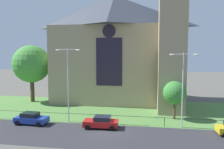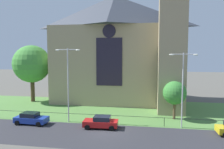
# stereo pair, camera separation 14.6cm
# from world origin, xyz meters

# --- Properties ---
(ground) EXTENTS (160.00, 160.00, 0.00)m
(ground) POSITION_xyz_m (0.00, 10.00, 0.00)
(ground) COLOR #56544C
(road_asphalt) EXTENTS (120.00, 8.00, 0.01)m
(road_asphalt) POSITION_xyz_m (0.00, -2.00, 0.00)
(road_asphalt) COLOR #2D2D33
(road_asphalt) RESTS_ON ground
(grass_verge) EXTENTS (120.00, 20.00, 0.01)m
(grass_verge) POSITION_xyz_m (0.00, 8.00, 0.00)
(grass_verge) COLOR #517F3D
(grass_verge) RESTS_ON ground
(church_building) EXTENTS (23.20, 16.20, 26.00)m
(church_building) POSITION_xyz_m (-1.02, 16.94, 10.27)
(church_building) COLOR tan
(church_building) RESTS_ON ground
(iron_railing) EXTENTS (34.71, 0.07, 1.13)m
(iron_railing) POSITION_xyz_m (-1.79, 2.50, 0.98)
(iron_railing) COLOR black
(iron_railing) RESTS_ON ground
(tree_left_far) EXTENTS (7.01, 7.01, 10.65)m
(tree_left_far) POSITION_xyz_m (-16.97, 13.66, 7.11)
(tree_left_far) COLOR #4C3823
(tree_left_far) RESTS_ON ground
(tree_right_near) EXTENTS (3.24, 3.24, 5.33)m
(tree_right_near) POSITION_xyz_m (8.41, 6.05, 3.69)
(tree_right_near) COLOR brown
(tree_right_near) RESTS_ON ground
(streetlamp_near) EXTENTS (3.37, 0.26, 9.82)m
(streetlamp_near) POSITION_xyz_m (-5.66, 2.40, 6.10)
(streetlamp_near) COLOR #B2B2B7
(streetlamp_near) RESTS_ON ground
(streetlamp_far) EXTENTS (3.37, 0.26, 9.24)m
(streetlamp_far) POSITION_xyz_m (8.94, 2.40, 5.78)
(streetlamp_far) COLOR #B2B2B7
(streetlamp_far) RESTS_ON ground
(parked_car_blue) EXTENTS (4.26, 2.14, 1.51)m
(parked_car_blue) POSITION_xyz_m (-10.11, 0.63, 0.74)
(parked_car_blue) COLOR #1E3899
(parked_car_blue) RESTS_ON ground
(parked_car_red) EXTENTS (4.28, 2.18, 1.51)m
(parked_car_red) POSITION_xyz_m (-0.83, 0.57, 0.74)
(parked_car_red) COLOR #B21919
(parked_car_red) RESTS_ON ground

